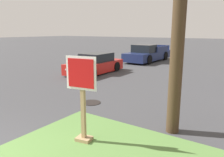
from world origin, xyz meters
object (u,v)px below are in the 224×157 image
Objects in this scene: stop_sign at (83,101)px; parked_sedan_red at (95,64)px; manhole_cover at (91,103)px; pickup_truck_navy at (147,54)px.

stop_sign is 9.09m from parked_sedan_red.
pickup_truck_navy reaches higher than manhole_cover.
pickup_truck_navy is (-3.26, 11.63, 0.61)m from manhole_cover.
stop_sign reaches higher than pickup_truck_navy.
manhole_cover is 0.13× the size of pickup_truck_navy.
stop_sign is at bearing -70.20° from pickup_truck_navy.
stop_sign is 15.00m from pickup_truck_navy.
parked_sedan_red is at bearing 126.82° from stop_sign.
stop_sign is 0.49× the size of parked_sedan_red.
stop_sign is 0.36× the size of pickup_truck_navy.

